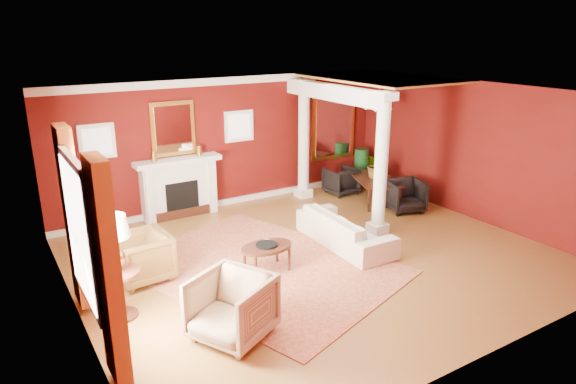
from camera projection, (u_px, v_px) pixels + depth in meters
ground at (316, 257)px, 9.20m from camera, size 8.00×8.00×0.00m
room_shell at (318, 147)px, 8.59m from camera, size 8.04×7.04×2.92m
fireplace at (179, 187)px, 11.04m from camera, size 1.85×0.42×1.29m
overmantel_mirror at (173, 129)px, 10.76m from camera, size 0.95×0.07×1.15m
flank_window_left at (97, 142)px, 10.02m from camera, size 0.70×0.07×0.70m
flank_window_right at (239, 126)px, 11.58m from camera, size 0.70×0.07×0.70m
left_window at (87, 240)px, 6.33m from camera, size 0.21×2.55×2.60m
column_front at (381, 164)px, 9.86m from camera, size 0.36×0.36×2.80m
column_back at (304, 139)px, 12.05m from camera, size 0.36×0.36×2.80m
header_beam at (333, 92)px, 10.79m from camera, size 0.30×3.20×0.32m
amber_ceiling at (380, 78)px, 11.17m from camera, size 2.30×3.40×0.04m
dining_mirror at (333, 126)px, 12.98m from camera, size 1.30×0.07×1.70m
chandelier at (379, 106)px, 11.43m from camera, size 0.60×0.62×0.75m
crown_trim at (227, 81)px, 11.14m from camera, size 8.00×0.08×0.16m
base_trim at (232, 201)px, 11.98m from camera, size 8.00×0.08×0.12m
rug at (262, 268)px, 8.77m from camera, size 4.49×5.18×0.02m
sofa at (345, 224)px, 9.59m from camera, size 0.70×2.19×0.85m
armchair_leopard at (141, 255)px, 8.25m from camera, size 0.85×0.90×0.87m
armchair_stripe at (231, 305)px, 6.69m from camera, size 1.21×1.23×0.96m
coffee_table at (267, 248)px, 8.56m from camera, size 0.91×0.91×0.46m
coffee_book at (264, 238)px, 8.56m from camera, size 0.18×0.06×0.24m
side_table at (115, 250)px, 7.00m from camera, size 0.61×0.61×1.53m
dining_table at (376, 183)px, 12.05m from camera, size 1.09×1.66×0.88m
dining_chair_near at (405, 194)px, 11.39m from camera, size 0.93×0.90×0.78m
dining_chair_far at (341, 180)px, 12.61m from camera, size 0.70×0.66×0.71m
green_urn at (361, 171)px, 13.26m from camera, size 0.41×0.41×0.98m
potted_plant at (376, 154)px, 11.92m from camera, size 0.58×0.64×0.49m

